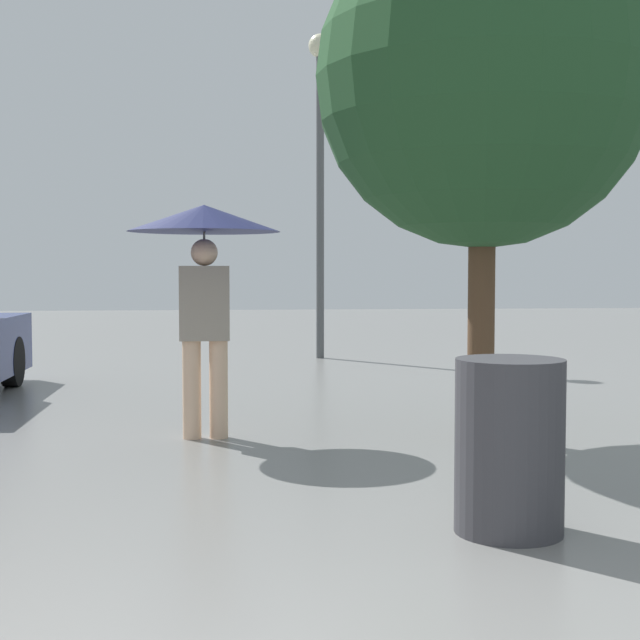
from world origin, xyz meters
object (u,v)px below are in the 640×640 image
at_px(pedestrian, 204,245).
at_px(street_lamp, 320,143).
at_px(trash_bin, 509,446).
at_px(tree, 484,81).

height_order(pedestrian, street_lamp, street_lamp).
xyz_separation_m(pedestrian, trash_bin, (1.67, -2.89, -1.15)).
relative_size(street_lamp, trash_bin, 5.50).
bearing_deg(tree, street_lamp, 94.81).
relative_size(tree, street_lamp, 0.85).
xyz_separation_m(pedestrian, tree, (2.29, -0.26, 1.35)).
xyz_separation_m(tree, trash_bin, (-0.62, -2.63, -2.50)).
bearing_deg(street_lamp, trash_bin, -90.18).
relative_size(tree, trash_bin, 4.66).
bearing_deg(trash_bin, pedestrian, 120.08).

